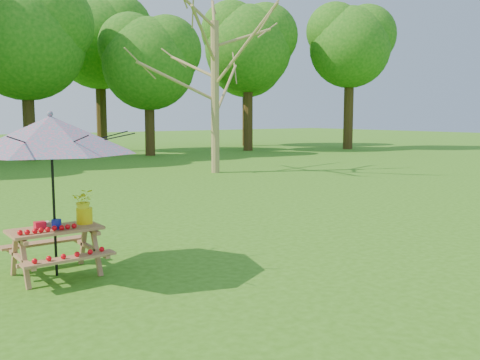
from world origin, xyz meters
TOP-DOWN VIEW (x-y plane):
  - picnic_table at (0.12, 3.90)m, footprint 1.20×1.32m
  - patio_umbrella at (0.12, 3.90)m, footprint 2.48×2.48m
  - produce_bins at (0.04, 3.93)m, footprint 0.31×0.36m
  - tomatoes_row at (-0.03, 3.72)m, footprint 0.77×0.13m
  - flower_bucket at (0.56, 3.95)m, footprint 0.38×0.36m

SIDE VIEW (x-z plane):
  - picnic_table at x=0.12m, z-range -0.01..0.66m
  - tomatoes_row at x=-0.03m, z-range 0.67..0.74m
  - produce_bins at x=0.04m, z-range 0.66..0.79m
  - flower_bucket at x=0.56m, z-range 0.69..1.19m
  - patio_umbrella at x=0.12m, z-range 0.82..3.08m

